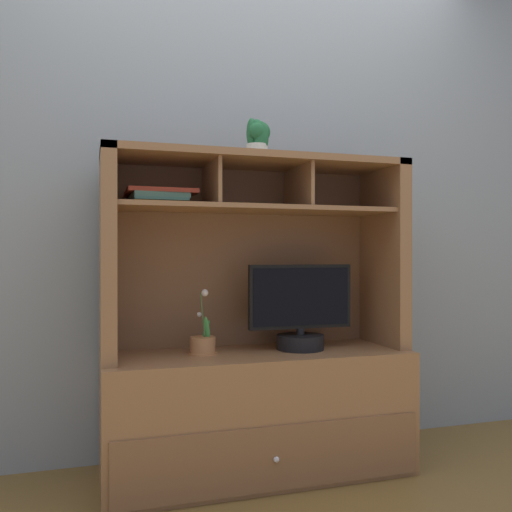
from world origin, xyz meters
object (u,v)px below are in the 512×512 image
at_px(media_console, 256,376).
at_px(potted_orchid, 203,344).
at_px(tv_monitor, 300,314).
at_px(potted_succulent, 257,137).
at_px(magazine_stack_left, 159,197).

distance_m(media_console, potted_orchid, 0.29).
xyz_separation_m(tv_monitor, potted_succulent, (-0.20, 0.01, 0.79)).
bearing_deg(tv_monitor, magazine_stack_left, 176.67).
distance_m(tv_monitor, potted_succulent, 0.81).
relative_size(media_console, tv_monitor, 2.87).
height_order(magazine_stack_left, potted_succulent, potted_succulent).
bearing_deg(potted_orchid, tv_monitor, -3.41).
relative_size(tv_monitor, potted_succulent, 2.78).
bearing_deg(potted_succulent, magazine_stack_left, 176.56).
bearing_deg(media_console, potted_succulent, -85.17).
height_order(media_console, potted_orchid, media_console).
relative_size(potted_orchid, potted_succulent, 1.60).
distance_m(potted_orchid, potted_succulent, 0.93).
distance_m(tv_monitor, potted_orchid, 0.46).
bearing_deg(magazine_stack_left, tv_monitor, -3.33).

